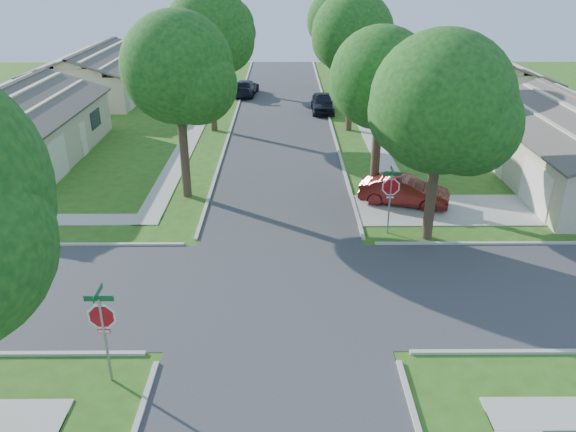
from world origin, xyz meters
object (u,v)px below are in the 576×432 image
at_px(tree_e_near, 382,83).
at_px(tree_ne_corner, 443,109).
at_px(house_nw_far, 98,79).
at_px(car_curb_west, 246,88).
at_px(tree_e_far, 336,22).
at_px(tree_w_mid, 210,34).
at_px(tree_w_far, 228,28).
at_px(stop_sign_ne, 391,190).
at_px(tree_w_near, 179,73).
at_px(car_driveway, 404,191).
at_px(stop_sign_sw, 102,320).
at_px(house_nw_near, 11,134).
at_px(car_curb_east, 323,103).
at_px(house_ne_far, 476,85).
at_px(tree_e_mid, 353,37).

relative_size(tree_e_near, tree_ne_corner, 0.96).
distance_m(house_nw_far, car_curb_west, 12.82).
xyz_separation_m(tree_e_far, tree_w_mid, (-9.39, -13.00, 0.51)).
bearing_deg(tree_e_far, tree_w_far, -180.00).
distance_m(stop_sign_ne, tree_w_near, 11.07).
bearing_deg(tree_w_mid, car_driveway, -51.05).
height_order(stop_sign_sw, car_curb_west, stop_sign_sw).
bearing_deg(house_nw_far, tree_e_near, -47.94).
relative_size(house_nw_near, house_nw_far, 1.00).
relative_size(tree_e_far, car_curb_east, 2.04).
bearing_deg(house_nw_near, tree_ne_corner, -25.77).
bearing_deg(house_nw_far, car_curb_east, -16.76).
xyz_separation_m(tree_e_near, tree_e_far, (0.00, 25.00, 0.34)).
bearing_deg(tree_w_near, tree_w_mid, 89.98).
height_order(car_curb_east, car_curb_west, car_curb_east).
xyz_separation_m(tree_w_mid, house_ne_far, (20.63, 7.99, -4.97)).
height_order(stop_sign_ne, tree_ne_corner, tree_ne_corner).
height_order(stop_sign_sw, tree_e_near, tree_e_near).
distance_m(tree_w_far, house_ne_far, 21.61).
bearing_deg(tree_w_mid, tree_w_far, 90.05).
bearing_deg(tree_e_near, house_nw_near, 163.89).
distance_m(stop_sign_ne, house_nw_far, 34.26).
height_order(house_nw_near, house_nw_far, same).
relative_size(stop_sign_ne, tree_e_near, 0.36).
bearing_deg(tree_e_near, stop_sign_ne, -90.68).
distance_m(house_ne_far, car_curb_east, 13.11).
relative_size(stop_sign_ne, house_nw_near, 0.22).
xyz_separation_m(stop_sign_ne, car_driveway, (1.30, 3.14, -1.33)).
xyz_separation_m(house_nw_near, car_curb_east, (19.19, 11.22, -0.79)).
bearing_deg(car_driveway, stop_sign_sw, 157.82).
relative_size(tree_e_far, house_ne_far, 0.64).
bearing_deg(tree_w_near, tree_w_far, 90.01).
bearing_deg(stop_sign_ne, tree_e_far, 89.90).
bearing_deg(tree_ne_corner, tree_w_mid, 123.22).
height_order(stop_sign_ne, tree_e_far, tree_e_far).
relative_size(tree_e_mid, house_nw_near, 0.68).
distance_m(stop_sign_sw, tree_w_mid, 26.09).
bearing_deg(tree_w_far, stop_sign_sw, -90.07).
bearing_deg(tree_w_far, tree_ne_corner, -69.72).
relative_size(tree_e_far, house_nw_near, 0.64).
bearing_deg(car_driveway, car_curb_east, 26.96).
height_order(stop_sign_sw, car_driveway, stop_sign_sw).
bearing_deg(tree_ne_corner, tree_w_near, 156.44).
bearing_deg(house_nw_far, car_curb_west, 0.99).
height_order(tree_w_mid, tree_w_far, tree_w_mid).
bearing_deg(car_curb_west, tree_e_mid, 131.35).
height_order(tree_ne_corner, car_curb_east, tree_ne_corner).
bearing_deg(tree_e_mid, tree_e_far, 90.02).
bearing_deg(house_ne_far, tree_w_far, 166.36).
bearing_deg(tree_e_near, tree_w_near, 180.00).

